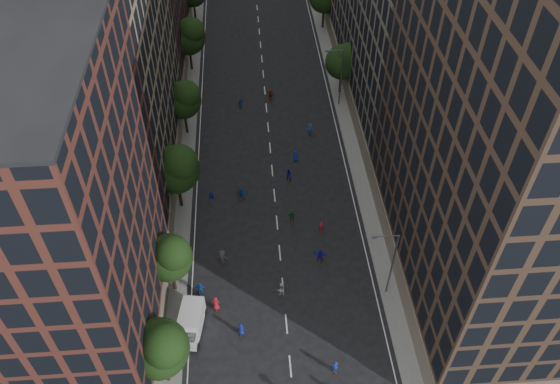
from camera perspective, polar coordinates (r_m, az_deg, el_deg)
The scene contains 31 objects.
ground at distance 76.34m, azimuth -1.22°, elevation 6.58°, with size 240.00×240.00×0.00m, color black.
sidewalk_left at distance 82.79m, azimuth -9.96°, elevation 9.35°, with size 4.00×105.00×0.15m, color slate.
sidewalk_right at distance 83.58m, azimuth 6.84°, elevation 10.12°, with size 4.00×105.00×0.15m, color slate.
bldg_left_a at distance 47.53m, azimuth -22.88°, elevation -2.39°, with size 14.00×22.00×30.00m, color #4E251E.
bldg_left_b at distance 64.76m, azimuth -18.81°, elevation 14.59°, with size 14.00×26.00×34.00m, color #816E54.
bldg_right_a at distance 50.46m, azimuth 22.41°, elevation 5.58°, with size 14.00×30.00×36.00m, color #433024.
tree_left_0 at distance 48.35m, azimuth -12.36°, elevation -15.62°, with size 5.20×5.20×8.83m.
tree_left_1 at distance 54.28m, azimuth -11.46°, elevation -6.63°, with size 4.80×4.80×8.21m.
tree_left_2 at distance 61.90m, azimuth -10.77°, elevation 2.53°, with size 5.60×5.60×9.45m.
tree_left_3 at distance 73.18m, azimuth -10.05°, elevation 9.60°, with size 5.00×5.00×8.58m.
tree_left_4 at distance 86.59m, azimuth -9.50°, elevation 15.84°, with size 5.40×5.40×9.08m.
tree_right_a at distance 80.76m, azimuth 6.70°, elevation 13.49°, with size 5.00×5.00×8.39m.
streetlamp_near at distance 54.41m, azimuth 11.49°, elevation -7.12°, with size 2.64×0.22×9.06m.
streetlamp_far at distance 78.45m, azimuth 6.25°, elevation 12.11°, with size 2.64×0.22×9.06m.
cargo_van at distance 54.66m, azimuth -9.33°, elevation -13.30°, with size 2.93×5.00×2.52m.
skater_0 at distance 54.37m, azimuth -4.09°, elevation -14.12°, with size 0.75×0.49×1.54m, color #131F9C.
skater_1 at distance 52.52m, azimuth 5.79°, elevation -17.72°, with size 0.60×0.40×1.65m, color #1531AC.
skater_4 at distance 57.19m, azimuth -8.31°, elevation -10.00°, with size 1.08×0.45×1.84m, color #144CA5.
skater_5 at distance 59.50m, azimuth 4.21°, elevation -6.63°, with size 1.53×0.49×1.65m, color #1416A9.
skater_6 at distance 56.01m, azimuth -6.70°, elevation -11.52°, with size 0.87×0.57×1.78m, color maroon.
skater_7 at distance 62.30m, azimuth 4.36°, elevation -3.63°, with size 0.55×0.36×1.50m, color maroon.
skater_8 at distance 56.64m, azimuth 0.08°, elevation -10.15°, with size 0.85×0.66×1.74m, color #B3B3AF.
skater_9 at distance 59.37m, azimuth -6.05°, elevation -6.79°, with size 1.22×0.70×1.88m, color #3E3E43.
skater_10 at distance 62.98m, azimuth 1.30°, elevation -2.51°, with size 1.11×0.46×1.90m, color #1A5733.
skater_11 at distance 65.79m, azimuth -4.05°, elevation -0.21°, with size 1.52×0.48×1.64m, color #13489A.
skater_12 at distance 70.73m, azimuth 1.64°, elevation 3.74°, with size 0.77×0.50×1.57m, color #152CAD.
skater_13 at distance 66.02m, azimuth -7.22°, elevation -0.38°, with size 0.56×0.37×1.54m, color #13169C.
skater_14 at distance 68.08m, azimuth 0.87°, elevation 1.83°, with size 0.81×0.63×1.66m, color #13139C.
skater_15 at distance 75.15m, azimuth 3.12°, elevation 6.60°, with size 1.07×0.61×1.65m, color #124599.
skater_16 at distance 80.09m, azimuth -4.14°, elevation 9.21°, with size 0.89×0.37×1.51m, color #133CA2.
skater_17 at distance 81.50m, azimuth -1.00°, elevation 10.13°, with size 1.60×0.51×1.72m, color maroon.
Camera 1 is at (-2.74, -19.90, 47.25)m, focal length 35.00 mm.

